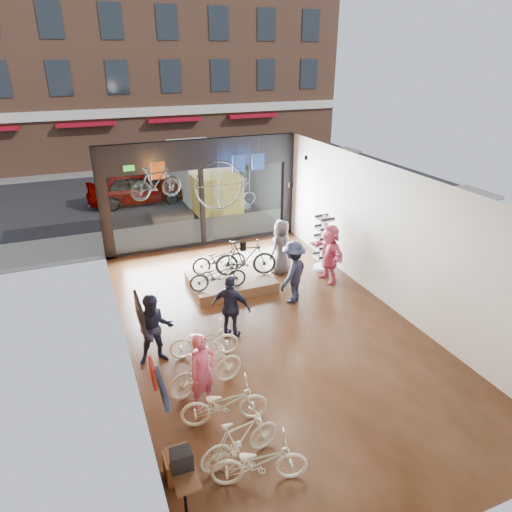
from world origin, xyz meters
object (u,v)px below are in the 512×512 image
display_platform (231,281)px  floor_bike_0 (259,462)px  floor_bike_2 (224,404)px  sunglasses_rack (323,243)px  floor_bike_4 (204,341)px  floor_bike_1 (240,440)px  customer_3 (293,272)px  street_car (136,187)px  display_bike_left (218,275)px  display_bike_mid (246,258)px  customer_2 (231,307)px  display_bike_right (219,259)px  box_truck (204,176)px  floor_bike_3 (206,370)px  customer_0 (203,372)px  customer_1 (155,329)px  customer_4 (281,247)px  hung_bike (156,183)px  penny_farthing (229,186)px  customer_5 (329,253)px

display_platform → floor_bike_0: bearing=-105.3°
floor_bike_2 → sunglasses_rack: size_ratio=0.91×
floor_bike_4 → display_platform: bearing=-18.1°
floor_bike_1 → sunglasses_rack: sunglasses_rack is taller
floor_bike_4 → customer_3: 3.42m
street_car → display_bike_left: size_ratio=2.74×
display_bike_mid → customer_2: (-1.34, -2.53, -0.01)m
display_bike_right → customer_2: (-0.66, -3.03, 0.10)m
street_car → display_bike_right: size_ratio=2.66×
box_truck → display_bike_left: box_truck is taller
box_truck → floor_bike_1: bearing=-104.0°
box_truck → floor_bike_4: bearing=-106.4°
floor_bike_3 → customer_0: size_ratio=1.03×
box_truck → customer_1: size_ratio=3.68×
display_bike_mid → customer_4: (1.32, 0.33, 0.03)m
floor_bike_1 → customer_0: 1.58m
floor_bike_0 → floor_bike_4: (0.12, 3.60, -0.00)m
display_bike_left → customer_2: customer_2 is taller
hung_bike → box_truck: bearing=-37.5°
street_car → display_bike_left: street_car is taller
display_bike_left → hung_bike: (-1.11, 2.30, 2.20)m
customer_1 → penny_farthing: bearing=59.3°
display_platform → customer_4: bearing=9.2°
floor_bike_3 → street_car: bearing=-13.7°
customer_5 → sunglasses_rack: 0.81m
customer_1 → sunglasses_rack: bearing=30.3°
display_platform → display_bike_left: 1.00m
display_bike_right → customer_5: size_ratio=0.92×
box_truck → hung_bike: hung_bike is taller
floor_bike_0 → customer_3: 6.04m
customer_0 → customer_4: size_ratio=0.94×
display_bike_right → customer_4: customer_4 is taller
floor_bike_4 → penny_farthing: (2.41, 5.14, 2.08)m
floor_bike_1 → display_bike_right: 6.85m
floor_bike_1 → display_bike_mid: bearing=-31.6°
street_car → floor_bike_4: (-0.41, -12.58, -0.34)m
display_bike_right → customer_5: (3.11, -1.22, 0.17)m
floor_bike_4 → customer_5: bearing=-52.5°
floor_bike_1 → customer_0: bearing=-2.6°
customer_2 → sunglasses_rack: sunglasses_rack is taller
floor_bike_1 → hung_bike: size_ratio=0.97×
street_car → penny_farthing: bearing=-164.9°
display_bike_left → customer_0: size_ratio=0.99×
display_bike_mid → hung_bike: hung_bike is taller
customer_1 → hung_bike: (1.06, 4.57, 2.08)m
customer_2 → customer_3: customer_3 is taller
floor_bike_3 → customer_3: customer_3 is taller
customer_2 → floor_bike_1: bearing=113.7°
penny_farthing → floor_bike_0: bearing=-106.1°
display_bike_mid → display_bike_left: bearing=132.4°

